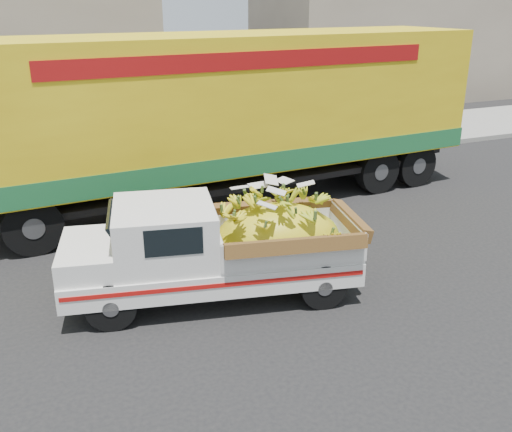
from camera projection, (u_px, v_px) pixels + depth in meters
name	position (u px, v px, depth m)	size (l,w,h in m)	color
ground	(296.00, 278.00, 9.77)	(100.00, 100.00, 0.00)	black
curb	(183.00, 173.00, 15.40)	(60.00, 0.25, 0.15)	gray
sidewalk	(163.00, 155.00, 17.20)	(60.00, 4.00, 0.14)	gray
building_right	(407.00, 32.00, 27.32)	(14.00, 6.00, 6.00)	gray
pickup_truck	(233.00, 245.00, 8.98)	(4.78, 2.59, 1.59)	black
semi_trailer	(231.00, 112.00, 12.75)	(12.04, 3.23, 3.80)	black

